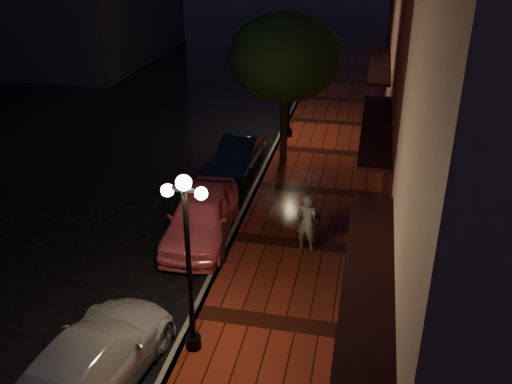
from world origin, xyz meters
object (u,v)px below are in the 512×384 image
Objects in this scene: parking_meter at (224,238)px; streetlamp_far at (290,82)px; woman_with_umbrella at (308,199)px; navy_car at (239,155)px; street_tree at (285,59)px; silver_car at (89,363)px; streetlamp_near at (188,256)px; pink_car at (202,216)px.

streetlamp_far is at bearing 69.12° from parking_meter.
navy_car is at bearing -49.04° from woman_with_umbrella.
streetlamp_far reaches higher than parking_meter.
streetlamp_far is 0.74× the size of street_tree.
silver_car is 3.77× the size of parking_meter.
woman_with_umbrella is (1.71, -6.25, -2.46)m from street_tree.
navy_car is (-1.62, -0.76, -3.59)m from street_tree.
streetlamp_near is 1.00× the size of streetlamp_far.
silver_car is (-1.74, -1.52, -1.88)m from streetlamp_near.
parking_meter is at bearing -79.40° from navy_car.
streetlamp_near is at bearing -81.66° from navy_car.
parking_meter is (-0.46, -7.46, -3.30)m from street_tree.
streetlamp_far is 4.46m from navy_car.
pink_car reaches higher than silver_car.
navy_car is 3.03× the size of parking_meter.
street_tree is at bearing -64.98° from woman_with_umbrella.
streetlamp_near is 0.74× the size of street_tree.
street_tree reaches higher than parking_meter.
silver_car is 5.29m from parking_meter.
street_tree is at bearing 66.69° from parking_meter.
woman_with_umbrella is 1.89× the size of parking_meter.
woman_with_umbrella is at bearing -57.96° from navy_car.
woman_with_umbrella is at bearing -74.66° from street_tree.
streetlamp_near reaches higher than silver_car.
pink_car reaches higher than navy_car.
streetlamp_near is 1.09× the size of navy_car.
street_tree is 8.17m from parking_meter.
streetlamp_far is 0.95× the size of pink_car.
pink_car is at bearing -88.28° from navy_car.
streetlamp_near is at bearing -91.35° from street_tree.
streetlamp_far is (0.00, 14.00, 0.00)m from streetlamp_near.
woman_with_umbrella is 2.62m from parking_meter.
parking_meter is (1.54, 5.06, 0.23)m from silver_car.
silver_car is (-0.38, -11.75, 0.06)m from navy_car.
silver_car is at bearing -98.08° from pink_car.
navy_car is at bearing -85.51° from silver_car.
silver_car is at bearing -138.86° from streetlamp_near.
navy_car is at bearing -109.85° from streetlamp_far.
woman_with_umbrella is (3.72, 6.26, 1.07)m from silver_car.
parking_meter is (-0.20, -10.47, -1.66)m from streetlamp_far.
streetlamp_far is at bearing -90.05° from silver_car.
streetlamp_near is 10.50m from navy_car.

